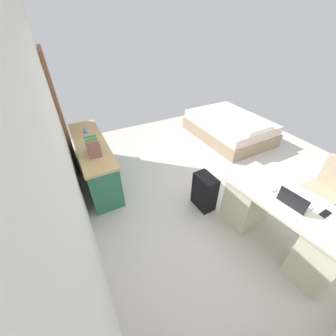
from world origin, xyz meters
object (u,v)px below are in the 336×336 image
(suitcase_black, at_px, (204,192))
(cell_phone_near_laptop, at_px, (325,214))
(laptop, at_px, (294,202))
(figurine_small, at_px, (85,130))
(desk, at_px, (281,221))
(credenza, at_px, (95,161))
(computer_mouse, at_px, (273,189))
(bed, at_px, (229,127))
(office_chair, at_px, (321,195))

(suitcase_black, relative_size, cell_phone_near_laptop, 4.21)
(laptop, height_order, figurine_small, laptop)
(suitcase_black, height_order, figurine_small, figurine_small)
(desk, bearing_deg, cell_phone_near_laptop, -152.56)
(credenza, xyz_separation_m, suitcase_black, (-1.42, -1.31, -0.09))
(credenza, height_order, computer_mouse, computer_mouse)
(bed, distance_m, figurine_small, 3.23)
(bed, height_order, suitcase_black, bed)
(bed, distance_m, cell_phone_near_laptop, 3.15)
(office_chair, distance_m, credenza, 3.50)
(bed, bearing_deg, computer_mouse, 148.32)
(computer_mouse, bearing_deg, credenza, 31.42)
(computer_mouse, xyz_separation_m, figurine_small, (2.55, 1.73, 0.05))
(desk, xyz_separation_m, bed, (2.55, -1.40, -0.15))
(credenza, height_order, suitcase_black, credenza)
(bed, bearing_deg, credenza, 93.27)
(figurine_small, bearing_deg, computer_mouse, -145.90)
(credenza, height_order, cell_phone_near_laptop, cell_phone_near_laptop)
(office_chair, height_order, figurine_small, office_chair)
(suitcase_black, height_order, computer_mouse, computer_mouse)
(office_chair, xyz_separation_m, credenza, (2.33, 2.62, -0.04))
(desk, height_order, office_chair, office_chair)
(bed, distance_m, suitcase_black, 2.46)
(credenza, xyz_separation_m, computer_mouse, (-2.16, -1.73, 0.38))
(office_chair, relative_size, suitcase_black, 1.64)
(bed, distance_m, laptop, 3.03)
(office_chair, relative_size, laptop, 2.80)
(bed, relative_size, figurine_small, 17.53)
(laptop, distance_m, cell_phone_near_laptop, 0.32)
(laptop, bearing_deg, computer_mouse, -1.77)
(credenza, relative_size, suitcase_black, 3.15)
(credenza, xyz_separation_m, laptop, (-2.42, -1.72, 0.42))
(bed, height_order, figurine_small, figurine_small)
(bed, bearing_deg, figurine_small, 86.13)
(office_chair, distance_m, cell_phone_near_laptop, 0.84)
(figurine_small, bearing_deg, office_chair, -136.15)
(bed, distance_m, computer_mouse, 2.80)
(credenza, relative_size, laptop, 5.37)
(figurine_small, bearing_deg, desk, -147.42)
(laptop, relative_size, cell_phone_near_laptop, 2.47)
(laptop, bearing_deg, figurine_small, 31.42)
(desk, distance_m, figurine_small, 3.31)
(computer_mouse, distance_m, figurine_small, 3.08)
(credenza, relative_size, bed, 0.93)
(cell_phone_near_laptop, bearing_deg, desk, 25.19)
(figurine_small, bearing_deg, laptop, -148.58)
(suitcase_black, height_order, cell_phone_near_laptop, cell_phone_near_laptop)
(bed, xyz_separation_m, laptop, (-2.60, 1.45, 0.55))
(desk, distance_m, credenza, 2.96)
(bed, xyz_separation_m, cell_phone_near_laptop, (-2.85, 1.25, 0.51))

